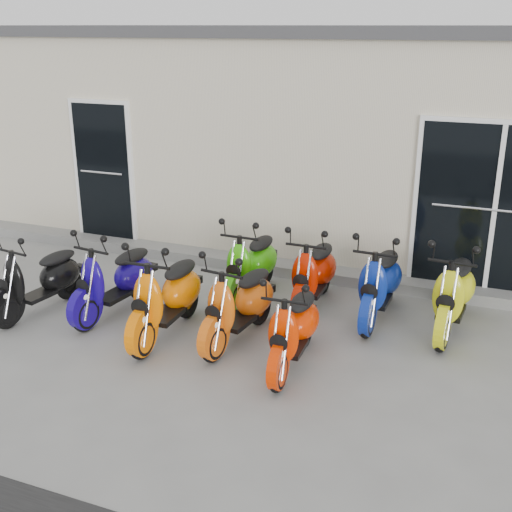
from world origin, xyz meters
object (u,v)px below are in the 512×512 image
object	(u,v)px
scooter_back_blue	(380,273)
scooter_front_orange_a	(166,286)
scooter_back_green	(251,256)
scooter_back_red	(314,265)
scooter_front_black	(38,270)
scooter_front_red	(294,319)
scooter_back_yellow	(455,283)
scooter_front_orange_b	(239,294)
scooter_front_blue	(114,270)

from	to	relation	value
scooter_back_blue	scooter_front_orange_a	bearing A→B (deg)	-146.58
scooter_front_orange_a	scooter_back_green	distance (m)	1.44
scooter_back_red	scooter_front_orange_a	bearing A→B (deg)	-134.69
scooter_front_black	scooter_front_red	size ratio (longest dim) A/B	1.02
scooter_front_red	scooter_back_yellow	xyz separation A→B (m)	(1.44, 1.47, 0.05)
scooter_back_green	scooter_back_yellow	bearing A→B (deg)	0.43
scooter_back_green	scooter_back_yellow	world-z (taller)	scooter_back_yellow
scooter_front_red	scooter_back_green	world-z (taller)	scooter_back_green
scooter_front_black	scooter_front_orange_b	distance (m)	2.59
scooter_back_blue	scooter_back_yellow	bearing A→B (deg)	0.36
scooter_front_orange_b	scooter_back_blue	world-z (taller)	scooter_back_blue
scooter_back_yellow	scooter_front_blue	bearing A→B (deg)	-160.84
scooter_back_red	scooter_back_green	bearing A→B (deg)	179.90
scooter_front_black	scooter_back_yellow	bearing A→B (deg)	23.99
scooter_back_green	scooter_back_yellow	xyz separation A→B (m)	(2.52, -0.02, 0.02)
scooter_back_blue	scooter_back_yellow	distance (m)	0.85
scooter_back_red	scooter_back_yellow	xyz separation A→B (m)	(1.68, -0.03, 0.02)
scooter_front_blue	scooter_back_red	bearing A→B (deg)	33.08
scooter_front_black	scooter_back_blue	bearing A→B (deg)	27.41
scooter_front_orange_a	scooter_front_orange_b	size ratio (longest dim) A/B	1.06
scooter_front_black	scooter_front_orange_b	bearing A→B (deg)	12.73
scooter_front_red	scooter_back_green	xyz separation A→B (m)	(-1.08, 1.50, 0.04)
scooter_front_orange_b	scooter_back_blue	size ratio (longest dim) A/B	0.98
scooter_back_blue	scooter_back_yellow	size ratio (longest dim) A/B	0.98
scooter_front_blue	scooter_front_red	distance (m)	2.47
scooter_front_blue	scooter_back_green	size ratio (longest dim) A/B	1.00
scooter_front_orange_b	scooter_back_blue	distance (m)	1.77
scooter_front_blue	scooter_back_blue	xyz separation A→B (m)	(3.02, 1.06, 0.01)
scooter_front_blue	scooter_front_orange_a	size ratio (longest dim) A/B	0.95
scooter_front_orange_a	scooter_back_yellow	size ratio (longest dim) A/B	1.02
scooter_back_blue	scooter_front_orange_b	bearing A→B (deg)	-137.54
scooter_front_blue	scooter_front_red	world-z (taller)	scooter_front_blue
scooter_back_green	scooter_back_red	size ratio (longest dim) A/B	1.01
scooter_back_red	scooter_back_blue	xyz separation A→B (m)	(0.83, -0.02, 0.01)
scooter_back_green	scooter_back_yellow	distance (m)	2.52
scooter_back_green	scooter_back_red	xyz separation A→B (m)	(0.84, 0.01, -0.00)
scooter_front_blue	scooter_back_blue	bearing A→B (deg)	26.28
scooter_back_green	scooter_back_blue	xyz separation A→B (m)	(1.67, -0.01, 0.01)
scooter_back_yellow	scooter_front_orange_a	bearing A→B (deg)	-152.08
scooter_front_black	scooter_front_orange_a	bearing A→B (deg)	8.95
scooter_back_red	scooter_front_orange_b	bearing A→B (deg)	-113.71
scooter_front_orange_a	scooter_back_green	world-z (taller)	scooter_front_orange_a
scooter_front_orange_b	scooter_back_red	world-z (taller)	scooter_back_red
scooter_front_red	scooter_back_blue	xyz separation A→B (m)	(0.59, 1.49, 0.04)
scooter_back_blue	scooter_front_red	bearing A→B (deg)	-110.11
scooter_front_orange_b	scooter_front_black	bearing A→B (deg)	-168.43
scooter_front_orange_a	scooter_front_orange_b	world-z (taller)	scooter_front_orange_a
scooter_back_red	scooter_front_black	bearing A→B (deg)	-156.37
scooter_front_orange_a	scooter_front_orange_b	bearing A→B (deg)	11.40
scooter_front_red	scooter_back_green	bearing A→B (deg)	123.50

